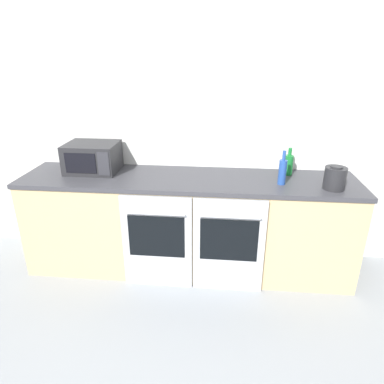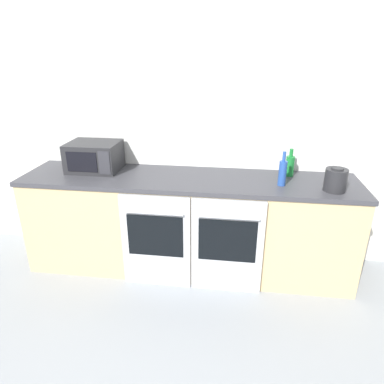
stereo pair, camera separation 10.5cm
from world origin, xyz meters
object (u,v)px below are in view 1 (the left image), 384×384
object	(u,v)px
bottle_green	(289,164)
oven_right	(228,246)
oven_left	(157,242)
bottle_blue	(282,171)
kettle	(335,178)
microwave	(93,157)

from	to	relation	value
bottle_green	oven_right	bearing A→B (deg)	-135.28
oven_left	bottle_blue	xyz separation A→B (m)	(1.05, 0.26, 0.60)
oven_left	bottle_green	bearing A→B (deg)	24.43
bottle_green	kettle	bearing A→B (deg)	-45.66
oven_left	oven_right	world-z (taller)	same
microwave	bottle_blue	world-z (taller)	bottle_blue
oven_left	bottle_green	size ratio (longest dim) A/B	3.51
microwave	kettle	world-z (taller)	microwave
kettle	oven_left	bearing A→B (deg)	-172.51
oven_left	kettle	world-z (taller)	kettle
oven_left	microwave	distance (m)	1.01
bottle_green	microwave	bearing A→B (deg)	-177.45
bottle_blue	kettle	distance (m)	0.42
bottle_blue	bottle_green	size ratio (longest dim) A/B	1.17
oven_right	bottle_green	bearing A→B (deg)	44.72
oven_left	bottle_blue	distance (m)	1.24
bottle_green	kettle	size ratio (longest dim) A/B	1.28
oven_right	microwave	xyz separation A→B (m)	(-1.29, 0.44, 0.62)
oven_right	bottle_green	xyz separation A→B (m)	(0.52, 0.52, 0.58)
oven_right	microwave	world-z (taller)	microwave
microwave	bottle_green	xyz separation A→B (m)	(1.82, 0.08, -0.04)
oven_left	kettle	bearing A→B (deg)	7.49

